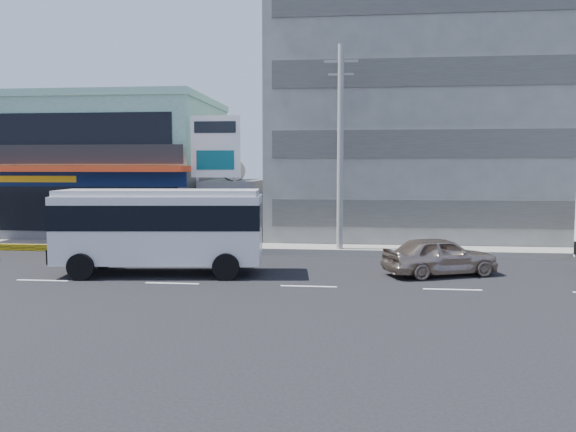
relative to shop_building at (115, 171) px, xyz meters
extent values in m
plane|color=black|center=(8.00, -13.95, -4.00)|extent=(120.00, 120.00, 0.00)
cube|color=gray|center=(13.00, -4.45, -3.85)|extent=(70.00, 5.00, 0.30)
cube|color=#494A4F|center=(0.00, 0.05, -2.00)|extent=(12.00, 10.00, 4.00)
cube|color=#96D5BD|center=(0.00, 0.05, 2.00)|extent=(12.00, 10.00, 4.00)
cube|color=#ED421B|center=(0.00, -5.75, 0.15)|extent=(12.40, 1.80, 0.30)
cube|color=#0B1D50|center=(0.00, -5.00, -0.40)|extent=(12.00, 0.12, 0.80)
cube|color=black|center=(0.00, -4.97, -1.90)|extent=(11.00, 0.06, 2.60)
cube|color=gray|center=(18.00, 1.05, 3.00)|extent=(16.00, 12.00, 14.00)
cube|color=#494A4F|center=(8.00, -1.95, -2.25)|extent=(3.00, 6.00, 3.50)
cylinder|color=slate|center=(8.00, -2.95, -0.42)|extent=(1.50, 1.50, 0.15)
cylinder|color=gray|center=(6.50, -4.75, -0.75)|extent=(0.16, 0.16, 6.50)
cylinder|color=gray|center=(8.50, -4.75, -0.75)|extent=(0.16, 0.16, 6.50)
cube|color=white|center=(7.50, -4.75, 1.30)|extent=(2.60, 0.18, 3.20)
cylinder|color=#999993|center=(14.00, -6.55, 1.00)|extent=(0.30, 0.30, 10.00)
cube|color=#999993|center=(14.00, -6.55, 5.20)|extent=(1.60, 0.12, 0.12)
cube|color=#999993|center=(14.00, -6.55, 4.60)|extent=(1.20, 0.10, 0.10)
cube|color=silver|center=(7.00, -12.19, -2.18)|extent=(8.16, 3.31, 2.61)
cube|color=black|center=(7.00, -12.19, -1.67)|extent=(8.22, 3.37, 0.96)
cube|color=silver|center=(7.00, -12.19, -0.76)|extent=(7.91, 3.06, 0.23)
cylinder|color=black|center=(4.42, -13.72, -3.49)|extent=(1.05, 0.42, 1.02)
cylinder|color=black|center=(4.16, -11.23, -3.49)|extent=(1.05, 0.42, 1.02)
cylinder|color=black|center=(9.84, -13.15, -3.49)|extent=(1.05, 0.42, 1.02)
cylinder|color=black|center=(9.58, -10.67, -3.49)|extent=(1.05, 0.42, 1.02)
imported|color=tan|center=(17.98, -11.29, -3.23)|extent=(4.84, 3.30, 1.53)
camera|label=1|loc=(14.32, -33.58, 0.24)|focal=35.00mm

